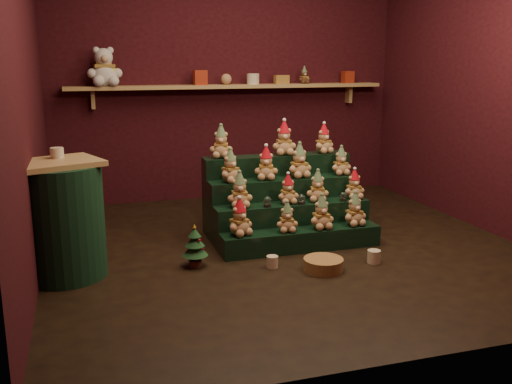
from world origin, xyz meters
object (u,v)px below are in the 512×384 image
object	(u,v)px
snow_globe_b	(301,199)
mug_right	(374,257)
white_bear	(104,62)
wicker_basket	(323,265)
riser_tier_front	(301,240)
snow_globe_a	(267,202)
mug_left	(272,262)
mini_christmas_tree	(195,246)
side_table	(62,220)
snow_globe_c	(343,196)
brown_bear	(304,75)

from	to	relation	value
snow_globe_b	mug_right	bearing A→B (deg)	-58.75
snow_globe_b	white_bear	bearing A→B (deg)	130.72
wicker_basket	snow_globe_b	bearing A→B (deg)	83.65
riser_tier_front	snow_globe_a	bearing A→B (deg)	147.77
riser_tier_front	mug_left	distance (m)	0.50
snow_globe_b	mini_christmas_tree	distance (m)	1.07
riser_tier_front	mini_christmas_tree	distance (m)	0.96
side_table	wicker_basket	world-z (taller)	side_table
side_table	mini_christmas_tree	world-z (taller)	side_table
riser_tier_front	mini_christmas_tree	size ratio (longest dim) A/B	4.01
side_table	mini_christmas_tree	xyz separation A→B (m)	(0.98, -0.09, -0.27)
side_table	wicker_basket	bearing A→B (deg)	-34.52
snow_globe_a	snow_globe_c	bearing A→B (deg)	0.00
snow_globe_b	mini_christmas_tree	size ratio (longest dim) A/B	0.26
snow_globe_b	mug_left	bearing A→B (deg)	-131.35
brown_bear	snow_globe_b	bearing A→B (deg)	-114.47
mug_right	wicker_basket	bearing A→B (deg)	-175.20
snow_globe_c	mug_left	bearing A→B (deg)	-149.52
mini_christmas_tree	side_table	bearing A→B (deg)	174.71
wicker_basket	riser_tier_front	bearing A→B (deg)	88.34
side_table	snow_globe_a	bearing A→B (deg)	-13.85
snow_globe_b	snow_globe_c	distance (m)	0.40
mug_left	brown_bear	distance (m)	2.89
snow_globe_b	side_table	size ratio (longest dim) A/B	0.10
wicker_basket	brown_bear	distance (m)	2.91
white_bear	mug_left	bearing A→B (deg)	-68.61
riser_tier_front	mug_right	size ratio (longest dim) A/B	13.33
riser_tier_front	mug_left	bearing A→B (deg)	-138.39
snow_globe_a	white_bear	bearing A→B (deg)	124.39
mini_christmas_tree	snow_globe_b	bearing A→B (deg)	16.12
riser_tier_front	snow_globe_b	distance (m)	0.36
snow_globe_c	wicker_basket	world-z (taller)	snow_globe_c
mug_left	wicker_basket	xyz separation A→B (m)	(0.36, -0.18, 0.00)
mini_christmas_tree	snow_globe_a	bearing A→B (deg)	22.76
brown_bear	mug_right	bearing A→B (deg)	-100.42
white_bear	mug_right	bearing A→B (deg)	-56.01
mug_left	mug_right	world-z (taller)	mug_right
snow_globe_b	brown_bear	distance (m)	2.17
white_bear	snow_globe_a	bearing A→B (deg)	-60.08
snow_globe_a	wicker_basket	world-z (taller)	snow_globe_a
snow_globe_c	mug_right	size ratio (longest dim) A/B	0.79
snow_globe_c	mug_right	distance (m)	0.72
snow_globe_b	brown_bear	size ratio (longest dim) A/B	0.47
snow_globe_a	wicker_basket	bearing A→B (deg)	-70.35
mug_left	wicker_basket	world-z (taller)	wicker_basket
mini_christmas_tree	white_bear	world-z (taller)	white_bear
riser_tier_front	brown_bear	size ratio (longest dim) A/B	7.32
snow_globe_c	brown_bear	xyz separation A→B (m)	(0.31, 1.78, 1.01)
side_table	mug_left	bearing A→B (deg)	-31.27
snow_globe_c	side_table	distance (m)	2.39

